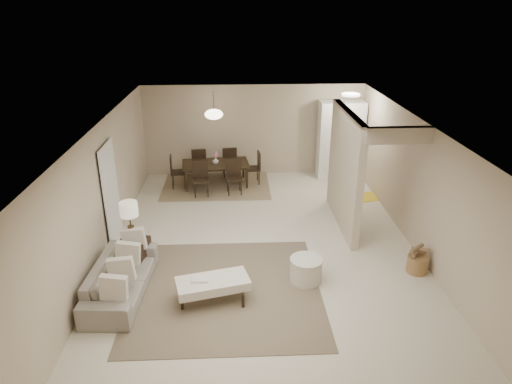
{
  "coord_description": "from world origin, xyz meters",
  "views": [
    {
      "loc": [
        -0.5,
        -7.72,
        4.57
      ],
      "look_at": [
        -0.11,
        0.61,
        1.05
      ],
      "focal_mm": 32.0,
      "sensor_mm": 36.0,
      "label": 1
    }
  ],
  "objects_px": {
    "sofa": "(121,278)",
    "ottoman_bench": "(213,284)",
    "round_pouf": "(306,270)",
    "side_table": "(134,254)",
    "pantry_cabinet": "(340,140)",
    "wicker_basket": "(417,264)",
    "dining_table": "(216,175)"
  },
  "relations": [
    {
      "from": "pantry_cabinet",
      "to": "wicker_basket",
      "type": "bearing_deg",
      "value": -85.35
    },
    {
      "from": "round_pouf",
      "to": "pantry_cabinet",
      "type": "bearing_deg",
      "value": 72.03
    },
    {
      "from": "side_table",
      "to": "round_pouf",
      "type": "xyz_separation_m",
      "value": [
        3.09,
        -0.62,
        -0.05
      ]
    },
    {
      "from": "round_pouf",
      "to": "dining_table",
      "type": "distance_m",
      "value": 4.9
    },
    {
      "from": "ottoman_bench",
      "to": "wicker_basket",
      "type": "distance_m",
      "value": 3.74
    },
    {
      "from": "pantry_cabinet",
      "to": "dining_table",
      "type": "bearing_deg",
      "value": -170.92
    },
    {
      "from": "sofa",
      "to": "round_pouf",
      "type": "distance_m",
      "value": 3.14
    },
    {
      "from": "ottoman_bench",
      "to": "dining_table",
      "type": "distance_m",
      "value": 5.1
    },
    {
      "from": "sofa",
      "to": "wicker_basket",
      "type": "relative_size",
      "value": 5.49
    },
    {
      "from": "round_pouf",
      "to": "wicker_basket",
      "type": "height_order",
      "value": "round_pouf"
    },
    {
      "from": "pantry_cabinet",
      "to": "round_pouf",
      "type": "height_order",
      "value": "pantry_cabinet"
    },
    {
      "from": "side_table",
      "to": "wicker_basket",
      "type": "distance_m",
      "value": 5.17
    },
    {
      "from": "wicker_basket",
      "to": "dining_table",
      "type": "relative_size",
      "value": 0.22
    },
    {
      "from": "sofa",
      "to": "ottoman_bench",
      "type": "distance_m",
      "value": 1.57
    },
    {
      "from": "pantry_cabinet",
      "to": "sofa",
      "type": "relative_size",
      "value": 1.03
    },
    {
      "from": "ottoman_bench",
      "to": "dining_table",
      "type": "xyz_separation_m",
      "value": [
        -0.12,
        5.1,
        -0.03
      ]
    },
    {
      "from": "sofa",
      "to": "ottoman_bench",
      "type": "height_order",
      "value": "sofa"
    },
    {
      "from": "side_table",
      "to": "wicker_basket",
      "type": "relative_size",
      "value": 1.46
    },
    {
      "from": "sofa",
      "to": "round_pouf",
      "type": "relative_size",
      "value": 3.59
    },
    {
      "from": "side_table",
      "to": "dining_table",
      "type": "distance_m",
      "value": 4.2
    },
    {
      "from": "sofa",
      "to": "pantry_cabinet",
      "type": "bearing_deg",
      "value": -38.48
    },
    {
      "from": "side_table",
      "to": "dining_table",
      "type": "relative_size",
      "value": 0.32
    },
    {
      "from": "ottoman_bench",
      "to": "dining_table",
      "type": "relative_size",
      "value": 0.73
    },
    {
      "from": "dining_table",
      "to": "pantry_cabinet",
      "type": "bearing_deg",
      "value": 3.29
    },
    {
      "from": "sofa",
      "to": "dining_table",
      "type": "xyz_separation_m",
      "value": [
        1.42,
        4.8,
        0.01
      ]
    },
    {
      "from": "sofa",
      "to": "side_table",
      "type": "relative_size",
      "value": 3.75
    },
    {
      "from": "round_pouf",
      "to": "sofa",
      "type": "bearing_deg",
      "value": -176.2
    },
    {
      "from": "wicker_basket",
      "to": "sofa",
      "type": "bearing_deg",
      "value": -175.42
    },
    {
      "from": "wicker_basket",
      "to": "dining_table",
      "type": "distance_m",
      "value": 5.79
    },
    {
      "from": "ottoman_bench",
      "to": "wicker_basket",
      "type": "height_order",
      "value": "ottoman_bench"
    },
    {
      "from": "pantry_cabinet",
      "to": "wicker_basket",
      "type": "distance_m",
      "value": 5.02
    },
    {
      "from": "pantry_cabinet",
      "to": "round_pouf",
      "type": "distance_m",
      "value": 5.46
    }
  ]
}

